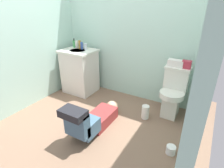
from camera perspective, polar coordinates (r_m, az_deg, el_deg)
ground_plane at (r=2.74m, az=-5.21°, el=-12.45°), size 3.00×3.12×0.04m
wall_back at (r=3.17m, az=5.93°, el=16.80°), size 2.66×0.08×2.40m
wall_left at (r=3.16m, az=-26.31°, el=14.48°), size 0.08×2.12×2.40m
wall_right at (r=1.80m, az=29.19°, el=7.88°), size 0.08×2.12×2.40m
toilet at (r=2.88m, az=18.64°, el=-2.61°), size 0.36×0.46×0.75m
vanity_cabinet at (r=3.50m, az=-10.05°, el=4.11°), size 0.60×0.52×0.82m
faucet at (r=3.48m, az=-9.10°, el=11.80°), size 0.02×0.02×0.10m
person_plumber at (r=2.51m, az=-6.06°, el=-10.81°), size 0.39×1.06×0.52m
tissue_box at (r=2.82m, az=19.36°, el=6.19°), size 0.22×0.11×0.10m
toiletry_bag at (r=2.79m, az=22.36°, el=5.69°), size 0.12×0.09×0.11m
soap_dispenser at (r=3.58m, az=-11.75°, el=12.26°), size 0.06×0.06×0.17m
bottle_white at (r=3.50m, az=-11.03°, el=12.06°), size 0.05×0.05×0.14m
bottle_amber at (r=3.44m, az=-10.07°, el=12.07°), size 0.05×0.05×0.16m
bottle_blue at (r=3.40m, az=-9.49°, el=11.78°), size 0.04×0.04×0.13m
bottle_clear at (r=3.36m, az=-8.34°, el=11.53°), size 0.06×0.06×0.11m
paper_towel_roll at (r=2.80m, az=10.41°, el=-8.64°), size 0.11×0.11×0.21m
toilet_paper_roll at (r=2.35m, az=17.98°, el=-19.06°), size 0.11×0.11×0.10m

